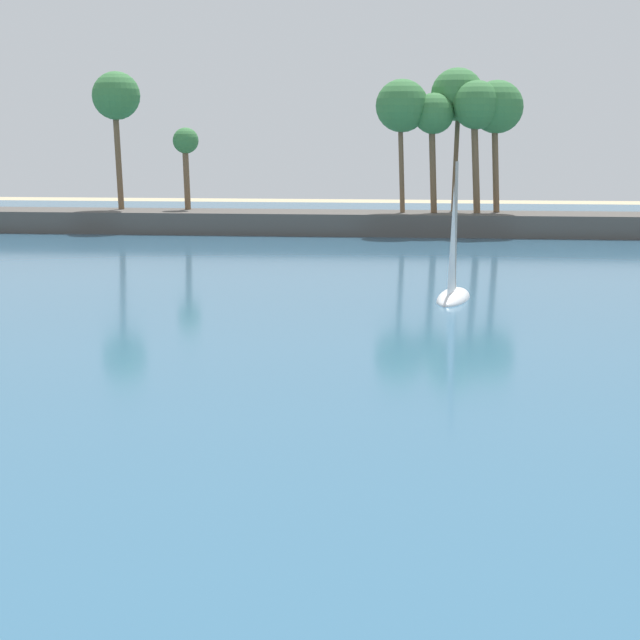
{
  "coord_description": "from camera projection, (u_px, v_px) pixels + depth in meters",
  "views": [
    {
      "loc": [
        1.65,
        -2.04,
        7.8
      ],
      "look_at": [
        -0.55,
        17.5,
        4.34
      ],
      "focal_mm": 58.71,
      "sensor_mm": 36.0,
      "label": 1
    }
  ],
  "objects": [
    {
      "name": "palm_headland",
      "position": [
        449.0,
        178.0,
        83.17
      ],
      "size": [
        92.49,
        6.62,
        13.22
      ],
      "color": "#514C47",
      "rests_on": "ground"
    },
    {
      "name": "sailboat_near_shore",
      "position": [
        453.0,
        286.0,
        50.22
      ],
      "size": [
        2.18,
        5.04,
        7.06
      ],
      "color": "white",
      "rests_on": "sea"
    },
    {
      "name": "sea",
      "position": [
        412.0,
        257.0,
        68.1
      ],
      "size": [
        220.0,
        112.55,
        0.06
      ],
      "primitive_type": "cube",
      "color": "#33607F",
      "rests_on": "ground"
    }
  ]
}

